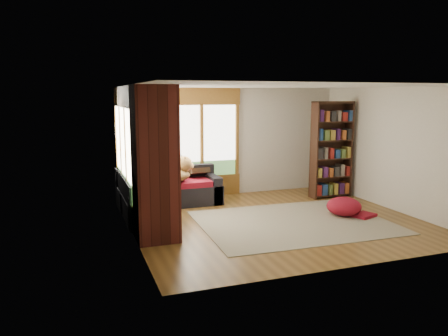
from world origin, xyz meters
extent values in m
plane|color=brown|center=(0.00, 0.00, 0.00)|extent=(5.50, 5.50, 0.00)
plane|color=white|center=(0.00, 0.00, 2.60)|extent=(5.50, 5.50, 0.00)
cube|color=silver|center=(0.00, 2.50, 1.30)|extent=(5.50, 0.04, 2.60)
cube|color=silver|center=(0.00, -2.50, 1.30)|extent=(5.50, 0.04, 2.60)
cube|color=silver|center=(-2.75, 0.00, 1.30)|extent=(0.04, 5.00, 2.60)
cube|color=silver|center=(2.75, 0.00, 1.30)|extent=(0.04, 5.00, 2.60)
cube|color=olive|center=(-1.20, 2.47, 1.35)|extent=(2.82, 0.10, 1.90)
cube|color=white|center=(-1.20, 2.47, 1.35)|extent=(2.54, 0.09, 1.62)
cube|color=olive|center=(-2.72, 1.20, 1.35)|extent=(0.10, 2.62, 1.90)
cube|color=white|center=(-2.72, 1.20, 1.35)|extent=(0.09, 2.36, 1.62)
cube|color=gray|center=(-2.69, 2.03, 1.75)|extent=(0.03, 0.72, 0.90)
cube|color=#471914|center=(-2.40, -0.35, 1.30)|extent=(0.70, 0.70, 2.60)
cube|color=black|center=(-1.65, 2.05, 0.21)|extent=(2.20, 0.90, 0.42)
cube|color=black|center=(-1.65, 2.40, 0.61)|extent=(2.20, 0.20, 0.38)
cube|color=black|center=(-0.65, 2.05, 0.30)|extent=(0.20, 0.90, 0.60)
cube|color=maroon|center=(-1.75, 1.93, 0.48)|extent=(1.90, 0.66, 0.12)
cube|color=black|center=(-2.30, 1.40, 0.21)|extent=(0.90, 2.20, 0.42)
cube|color=black|center=(-2.65, 1.40, 0.61)|extent=(0.20, 2.20, 0.38)
cube|color=black|center=(-2.30, 0.40, 0.30)|extent=(0.90, 0.20, 0.60)
cube|color=maroon|center=(-2.18, 1.05, 0.48)|extent=(0.66, 1.20, 0.12)
cube|color=maroon|center=(-2.18, 2.00, 0.48)|extent=(0.66, 0.66, 0.12)
cube|color=beige|center=(0.27, -0.26, 0.01)|extent=(3.66, 2.84, 0.01)
cube|color=#331B11|center=(2.61, 1.38, 1.14)|extent=(0.04, 0.33, 2.29)
cube|color=#331B11|center=(1.67, 1.38, 1.14)|extent=(0.04, 0.33, 2.29)
cube|color=#331B11|center=(2.14, 1.54, 1.14)|extent=(0.98, 0.02, 2.29)
cube|color=#331B11|center=(2.14, 1.38, 0.06)|extent=(0.90, 0.31, 0.03)
cube|color=#331B11|center=(2.14, 1.38, 0.50)|extent=(0.90, 0.31, 0.03)
cube|color=#331B11|center=(2.14, 1.38, 0.94)|extent=(0.90, 0.31, 0.03)
cube|color=#331B11|center=(2.14, 1.38, 1.37)|extent=(0.90, 0.31, 0.03)
cube|color=#331B11|center=(2.14, 1.38, 1.81)|extent=(0.90, 0.31, 0.03)
cube|color=#331B11|center=(2.14, 1.38, 2.25)|extent=(0.90, 0.31, 0.03)
cube|color=#726659|center=(2.14, 1.36, 1.14)|extent=(0.86, 0.25, 2.13)
ellipsoid|color=maroon|center=(1.49, -0.14, 0.20)|extent=(0.83, 0.83, 0.38)
ellipsoid|color=olive|center=(-1.68, 1.67, 0.75)|extent=(0.91, 0.65, 0.29)
sphere|color=olive|center=(-1.38, 1.71, 0.89)|extent=(0.38, 0.38, 0.34)
cone|color=olive|center=(-1.44, 1.70, 1.02)|extent=(0.14, 0.14, 0.15)
ellipsoid|color=#40321E|center=(-1.99, 1.06, 0.74)|extent=(0.58, 0.85, 0.28)
sphere|color=#40321E|center=(-1.97, 1.36, 0.87)|extent=(0.35, 0.35, 0.33)
cone|color=#40321E|center=(-1.98, 1.30, 1.01)|extent=(0.13, 0.13, 0.14)
cube|color=#342819|center=(-0.95, 2.26, 0.78)|extent=(0.45, 0.12, 0.45)
cube|color=#342819|center=(-1.55, 2.26, 0.78)|extent=(0.45, 0.12, 0.45)
cube|color=#342819|center=(-2.48, 1.80, 0.78)|extent=(0.45, 0.12, 0.45)
cube|color=#342819|center=(-2.48, 0.70, 0.78)|extent=(0.45, 0.12, 0.45)
cube|color=maroon|center=(-2.15, 2.26, 0.78)|extent=(0.42, 0.12, 0.42)
camera|label=1|loc=(-3.71, -7.47, 2.44)|focal=35.00mm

